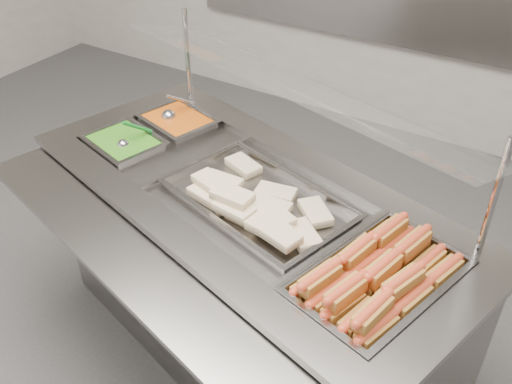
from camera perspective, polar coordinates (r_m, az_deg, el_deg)
The scene contains 11 objects.
steam_counter at distance 2.20m, azimuth -0.80°, elevation -8.46°, with size 1.82×1.17×0.81m.
tray_rail at distance 1.77m, azimuth -12.04°, elevation -6.93°, with size 1.61×0.73×0.05m.
sneeze_guard at distance 1.90m, azimuth 3.49°, elevation 10.48°, with size 1.49×0.65×0.39m.
pan_hotdogs at distance 1.69m, azimuth 12.06°, elevation -9.09°, with size 0.42×0.56×0.09m.
pan_wraps at distance 1.93m, azimuth 0.18°, elevation -1.17°, with size 0.68×0.51×0.06m.
pan_beans at distance 2.42m, azimuth -7.80°, elevation 6.48°, with size 0.32×0.28×0.09m.
pan_peas at distance 2.30m, azimuth -13.01°, elevation 4.24°, with size 0.32×0.28×0.09m.
hotdogs_in_buns at distance 1.66m, azimuth 12.00°, elevation -8.10°, with size 0.38×0.51×0.10m.
tortilla_wraps at distance 1.87m, azimuth -0.32°, elevation -1.19°, with size 0.54×0.42×0.09m.
ladle at distance 2.42m, azimuth -8.64°, elevation 7.55°, with size 0.07×0.17×0.13m.
serving_spoon at distance 2.26m, azimuth -12.89°, elevation 4.90°, with size 0.07×0.16×0.13m.
Camera 1 is at (1.01, -0.93, 1.94)m, focal length 40.00 mm.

